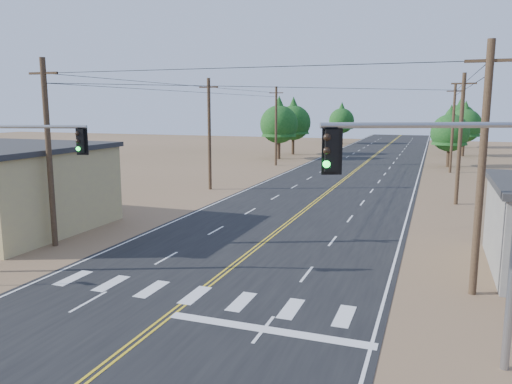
% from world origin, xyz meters
% --- Properties ---
extents(road, '(15.00, 200.00, 0.02)m').
position_xyz_m(road, '(0.00, 30.00, 0.01)').
color(road, black).
rests_on(road, ground).
extents(utility_pole_left_near, '(1.80, 0.30, 10.00)m').
position_xyz_m(utility_pole_left_near, '(-10.50, 12.00, 5.12)').
color(utility_pole_left_near, '#4C3826').
rests_on(utility_pole_left_near, ground).
extents(utility_pole_left_mid, '(1.80, 0.30, 10.00)m').
position_xyz_m(utility_pole_left_mid, '(-10.50, 32.00, 5.12)').
color(utility_pole_left_mid, '#4C3826').
rests_on(utility_pole_left_mid, ground).
extents(utility_pole_left_far, '(1.80, 0.30, 10.00)m').
position_xyz_m(utility_pole_left_far, '(-10.50, 52.00, 5.12)').
color(utility_pole_left_far, '#4C3826').
rests_on(utility_pole_left_far, ground).
extents(utility_pole_right_near, '(1.80, 0.30, 10.00)m').
position_xyz_m(utility_pole_right_near, '(10.50, 12.00, 5.12)').
color(utility_pole_right_near, '#4C3826').
rests_on(utility_pole_right_near, ground).
extents(utility_pole_right_mid, '(1.80, 0.30, 10.00)m').
position_xyz_m(utility_pole_right_mid, '(10.50, 32.00, 5.12)').
color(utility_pole_right_mid, '#4C3826').
rests_on(utility_pole_right_mid, ground).
extents(utility_pole_right_far, '(1.80, 0.30, 10.00)m').
position_xyz_m(utility_pole_right_far, '(10.50, 52.00, 5.12)').
color(utility_pole_right_far, '#4C3826').
rests_on(utility_pole_right_far, ground).
extents(signal_mast_right, '(5.22, 2.55, 7.22)m').
position_xyz_m(signal_mast_right, '(9.53, 5.27, 4.86)').
color(signal_mast_right, gray).
rests_on(signal_mast_right, ground).
extents(tree_left_near, '(5.43, 5.43, 9.05)m').
position_xyz_m(tree_left_near, '(-12.55, 59.90, 5.54)').
color(tree_left_near, '#3F2D1E').
rests_on(tree_left_near, ground).
extents(tree_left_mid, '(5.44, 5.44, 9.06)m').
position_xyz_m(tree_left_mid, '(-12.47, 67.25, 5.54)').
color(tree_left_mid, '#3F2D1E').
rests_on(tree_left_mid, ground).
extents(tree_left_far, '(5.06, 5.06, 8.44)m').
position_xyz_m(tree_left_far, '(-9.45, 92.85, 5.16)').
color(tree_left_far, '#3F2D1E').
rests_on(tree_left_far, ground).
extents(tree_right_near, '(4.65, 4.65, 7.75)m').
position_xyz_m(tree_right_near, '(10.38, 57.91, 4.74)').
color(tree_right_near, '#3F2D1E').
rests_on(tree_right_near, ground).
extents(tree_right_mid, '(5.06, 5.06, 8.43)m').
position_xyz_m(tree_right_mid, '(12.77, 73.50, 5.16)').
color(tree_right_mid, '#3F2D1E').
rests_on(tree_right_mid, ground).
extents(tree_right_far, '(5.56, 5.56, 9.26)m').
position_xyz_m(tree_right_far, '(12.75, 90.42, 5.66)').
color(tree_right_far, '#3F2D1E').
rests_on(tree_right_far, ground).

